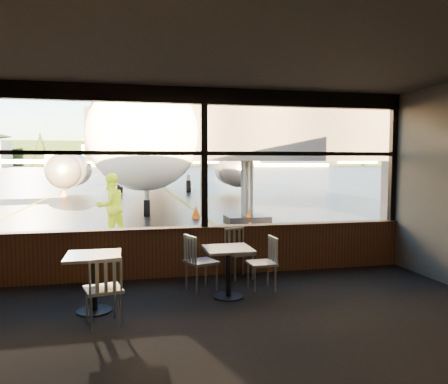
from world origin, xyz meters
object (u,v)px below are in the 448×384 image
object	(u,v)px
cone_nose	(196,212)
cone_wing	(64,192)
jet_bridge	(283,156)
chair_mid_s	(103,290)
chair_near_w	(201,263)
ground_crew	(110,206)
airliner	(153,109)
cone_extra	(249,218)
chair_near_e	(262,264)
cafe_table_mid	(94,283)
cafe_table_near	(228,273)
chair_near_n	(239,254)

from	to	relation	value
cone_nose	cone_wing	world-z (taller)	cone_wing
jet_bridge	chair_mid_s	size ratio (longest dim) A/B	11.27
jet_bridge	chair_near_w	world-z (taller)	jet_bridge
ground_crew	cone_wing	xyz separation A→B (m)	(-3.33, 15.88, -0.64)
airliner	chair_mid_s	size ratio (longest dim) A/B	39.07
chair_near_w	cone_extra	distance (m)	7.44
airliner	chair_near_e	bearing A→B (deg)	-84.25
chair_mid_s	cafe_table_mid	bearing A→B (deg)	92.62
cafe_table_near	cafe_table_mid	bearing A→B (deg)	-173.55
cafe_table_near	cone_wing	xyz separation A→B (m)	(-5.32, 21.72, -0.13)
chair_near_w	cafe_table_near	bearing A→B (deg)	19.72
chair_near_n	cafe_table_near	bearing A→B (deg)	52.99
airliner	chair_near_w	size ratio (longest dim) A/B	38.43
airliner	cafe_table_near	bearing A→B (deg)	-85.81
ground_crew	cone_nose	xyz separation A→B (m)	(3.00, 3.81, -0.66)
chair_near_n	cone_wing	world-z (taller)	chair_near_n
airliner	chair_near_n	bearing A→B (deg)	-84.65
chair_near_e	cone_extra	world-z (taller)	chair_near_e
airliner	chair_near_n	world-z (taller)	airliner
chair_near_w	jet_bridge	bearing A→B (deg)	130.29
ground_crew	cone_wing	distance (m)	16.24
airliner	ground_crew	distance (m)	17.99
airliner	chair_near_e	xyz separation A→B (m)	(0.34, -22.82, -5.18)
chair_near_e	ground_crew	distance (m)	6.20
cafe_table_near	cone_wing	world-z (taller)	cafe_table_near
jet_bridge	cone_wing	world-z (taller)	jet_bridge
jet_bridge	ground_crew	world-z (taller)	jet_bridge
chair_mid_s	cone_extra	distance (m)	9.19
jet_bridge	chair_mid_s	world-z (taller)	jet_bridge
cafe_table_mid	ground_crew	world-z (taller)	ground_crew
chair_near_n	cafe_table_mid	bearing A→B (deg)	13.78
cafe_table_near	ground_crew	distance (m)	6.18
chair_mid_s	chair_near_w	bearing A→B (deg)	26.11
jet_bridge	chair_near_w	xyz separation A→B (m)	(-3.83, -6.51, -1.84)
ground_crew	jet_bridge	bearing A→B (deg)	152.83
cafe_table_mid	ground_crew	distance (m)	6.08
cone_extra	cafe_table_near	bearing A→B (deg)	-108.26
cone_nose	cone_wing	size ratio (longest dim) A/B	0.90
chair_mid_s	cone_wing	distance (m)	22.77
ground_crew	cone_nose	world-z (taller)	ground_crew
airliner	cone_nose	xyz separation A→B (m)	(0.73, -13.40, -5.39)
airliner	cafe_table_near	xyz separation A→B (m)	(-0.28, -23.04, -5.23)
cone_nose	chair_near_w	bearing A→B (deg)	-98.43
cafe_table_near	cone_nose	bearing A→B (deg)	84.02
cafe_table_mid	chair_near_n	distance (m)	2.78
cafe_table_near	ground_crew	xyz separation A→B (m)	(-1.99, 5.83, 0.51)
ground_crew	cone_wing	bearing A→B (deg)	-116.84
airliner	cone_nose	distance (m)	14.46
cafe_table_near	cafe_table_mid	size ratio (longest dim) A/B	0.95
chair_near_e	chair_near_n	size ratio (longest dim) A/B	0.98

